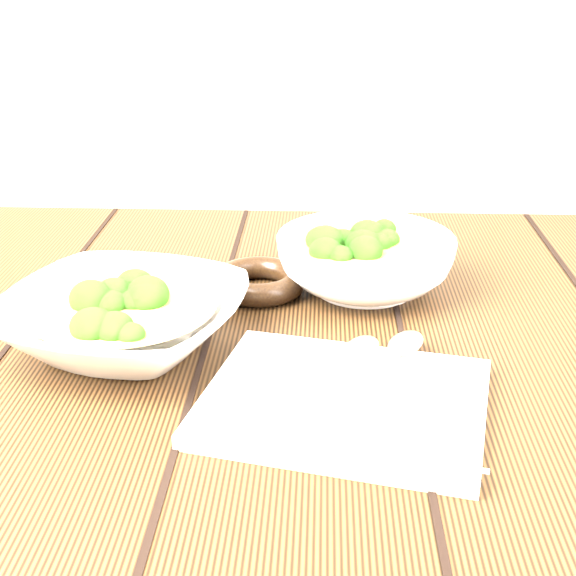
{
  "coord_description": "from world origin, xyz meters",
  "views": [
    {
      "loc": [
        0.09,
        -0.76,
        1.13
      ],
      "look_at": [
        0.06,
        -0.01,
        0.8
      ],
      "focal_mm": 50.0,
      "sensor_mm": 36.0,
      "label": 1
    }
  ],
  "objects": [
    {
      "name": "soup_bowl_front",
      "position": [
        -0.1,
        -0.05,
        0.78
      ],
      "size": [
        0.28,
        0.28,
        0.07
      ],
      "color": "silver",
      "rests_on": "table"
    },
    {
      "name": "table",
      "position": [
        0.0,
        0.0,
        0.63
      ],
      "size": [
        1.2,
        0.8,
        0.75
      ],
      "color": "#36210F",
      "rests_on": "ground"
    },
    {
      "name": "trivet",
      "position": [
        0.02,
        0.09,
        0.76
      ],
      "size": [
        0.15,
        0.15,
        0.03
      ],
      "primitive_type": "torus",
      "rotation": [
        0.0,
        0.0,
        -0.41
      ],
      "color": "black",
      "rests_on": "table"
    },
    {
      "name": "spoon_right",
      "position": [
        0.16,
        -0.1,
        0.77
      ],
      "size": [
        0.1,
        0.19,
        0.01
      ],
      "color": "#A4A191",
      "rests_on": "napkin"
    },
    {
      "name": "soup_bowl_back",
      "position": [
        0.15,
        0.11,
        0.79
      ],
      "size": [
        0.21,
        0.21,
        0.08
      ],
      "color": "silver",
      "rests_on": "table"
    },
    {
      "name": "napkin",
      "position": [
        0.12,
        -0.16,
        0.76
      ],
      "size": [
        0.28,
        0.25,
        0.01
      ],
      "primitive_type": "cube",
      "rotation": [
        0.0,
        0.0,
        -0.22
      ],
      "color": "beige",
      "rests_on": "table"
    },
    {
      "name": "spoon_left",
      "position": [
        0.12,
        -0.11,
        0.77
      ],
      "size": [
        0.09,
        0.19,
        0.01
      ],
      "color": "#A4A191",
      "rests_on": "napkin"
    }
  ]
}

